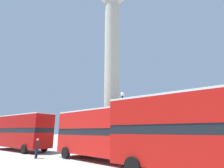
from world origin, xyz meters
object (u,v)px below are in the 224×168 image
bus_a (207,130)px  street_lamp (123,124)px  bus_b (20,131)px  bus_c (103,132)px  equestrian_statue (80,135)px  monument_column (112,92)px  pedestrian_near_lamp (37,147)px

bus_a → street_lamp: bearing=156.4°
bus_a → bus_b: (-22.03, 0.13, -0.03)m
bus_c → bus_b: bearing=-173.3°
bus_b → street_lamp: size_ratio=1.85×
bus_b → equestrian_statue: (-0.72, 10.89, -0.80)m
monument_column → bus_c: monument_column is taller
street_lamp → bus_c: bearing=-107.3°
bus_a → bus_c: (-8.17, 0.99, -0.13)m
bus_c → pedestrian_near_lamp: bus_c is taller
street_lamp → pedestrian_near_lamp: bearing=-144.0°
bus_b → pedestrian_near_lamp: size_ratio=6.40×
street_lamp → monument_column: bearing=141.1°
equestrian_statue → street_lamp: (15.20, -8.04, 1.42)m
bus_b → bus_c: bus_b is taller
bus_a → pedestrian_near_lamp: size_ratio=6.29×
street_lamp → pedestrian_near_lamp: 8.17m
bus_b → street_lamp: street_lamp is taller
monument_column → pedestrian_near_lamp: bearing=-108.5°
bus_b → bus_c: 13.89m
bus_c → street_lamp: (0.62, 1.99, 0.72)m
monument_column → bus_a: (11.36, -6.04, -4.59)m
monument_column → street_lamp: monument_column is taller
bus_c → street_lamp: street_lamp is taller
equestrian_statue → street_lamp: size_ratio=0.99×
equestrian_statue → street_lamp: street_lamp is taller
bus_a → equestrian_statue: size_ratio=1.84×
street_lamp → bus_a: bearing=-21.5°
monument_column → equestrian_statue: monument_column is taller
equestrian_statue → bus_a: bearing=-28.8°
monument_column → bus_b: size_ratio=2.06×
monument_column → street_lamp: size_ratio=3.80×
street_lamp → pedestrian_near_lamp: street_lamp is taller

